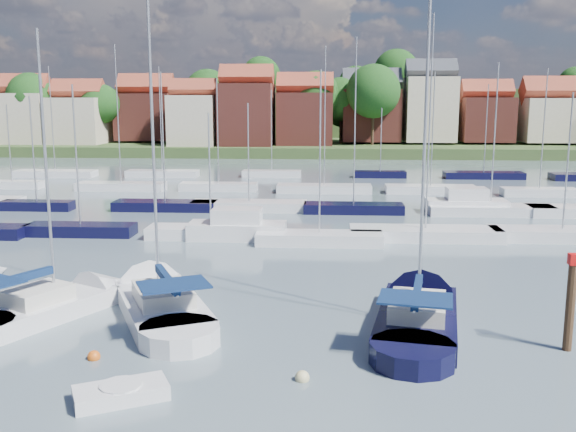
{
  "coord_description": "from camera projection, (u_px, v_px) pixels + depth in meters",
  "views": [
    {
      "loc": [
        1.19,
        -25.0,
        10.01
      ],
      "look_at": [
        -1.26,
        14.0,
        2.84
      ],
      "focal_mm": 40.0,
      "sensor_mm": 36.0,
      "label": 1
    }
  ],
  "objects": [
    {
      "name": "ground",
      "position": [
        316.0,
        198.0,
        65.69
      ],
      "size": [
        260.0,
        260.0,
        0.0
      ],
      "primitive_type": "plane",
      "color": "#4B5C65",
      "rests_on": "ground"
    },
    {
      "name": "buoy_d",
      "position": [
        302.0,
        380.0,
        23.11
      ],
      "size": [
        0.53,
        0.53,
        0.53
      ],
      "primitive_type": "sphere",
      "color": "beige",
      "rests_on": "ground"
    },
    {
      "name": "buoy_c",
      "position": [
        94.0,
        359.0,
        24.99
      ],
      "size": [
        0.5,
        0.5,
        0.5
      ],
      "primitive_type": "sphere",
      "color": "#D85914",
      "rests_on": "ground"
    },
    {
      "name": "sailboat_left",
      "position": [
        67.0,
        303.0,
        30.67
      ],
      "size": [
        7.28,
        10.44,
        14.15
      ],
      "rotation": [
        0.0,
        0.0,
        1.08
      ],
      "color": "silver",
      "rests_on": "ground"
    },
    {
      "name": "timber_piling",
      "position": [
        569.0,
        327.0,
        25.7
      ],
      "size": [
        0.4,
        0.4,
        6.25
      ],
      "color": "#4C331E",
      "rests_on": "ground"
    },
    {
      "name": "sailboat_centre",
      "position": [
        155.0,
        298.0,
        31.54
      ],
      "size": [
        8.46,
        12.93,
        17.22
      ],
      "rotation": [
        0.0,
        0.0,
        2.01
      ],
      "color": "silver",
      "rests_on": "ground"
    },
    {
      "name": "sailboat_navy",
      "position": [
        419.0,
        309.0,
        29.8
      ],
      "size": [
        5.53,
        12.96,
        17.37
      ],
      "rotation": [
        0.0,
        0.0,
        1.39
      ],
      "color": "black",
      "rests_on": "ground"
    },
    {
      "name": "far_shore_town",
      "position": [
        333.0,
        121.0,
        155.68
      ],
      "size": [
        212.46,
        90.0,
        22.27
      ],
      "color": "#394A25",
      "rests_on": "ground"
    },
    {
      "name": "buoy_e",
      "position": [
        397.0,
        298.0,
        32.71
      ],
      "size": [
        0.47,
        0.47,
        0.47
      ],
      "primitive_type": "sphere",
      "color": "#D85914",
      "rests_on": "ground"
    },
    {
      "name": "marina_field",
      "position": [
        335.0,
        201.0,
        60.73
      ],
      "size": [
        79.62,
        41.41,
        15.93
      ],
      "color": "silver",
      "rests_on": "ground"
    },
    {
      "name": "tender",
      "position": [
        121.0,
        393.0,
        21.55
      ],
      "size": [
        3.38,
        2.66,
        0.66
      ],
      "rotation": [
        0.0,
        0.0,
        0.47
      ],
      "color": "silver",
      "rests_on": "ground"
    }
  ]
}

